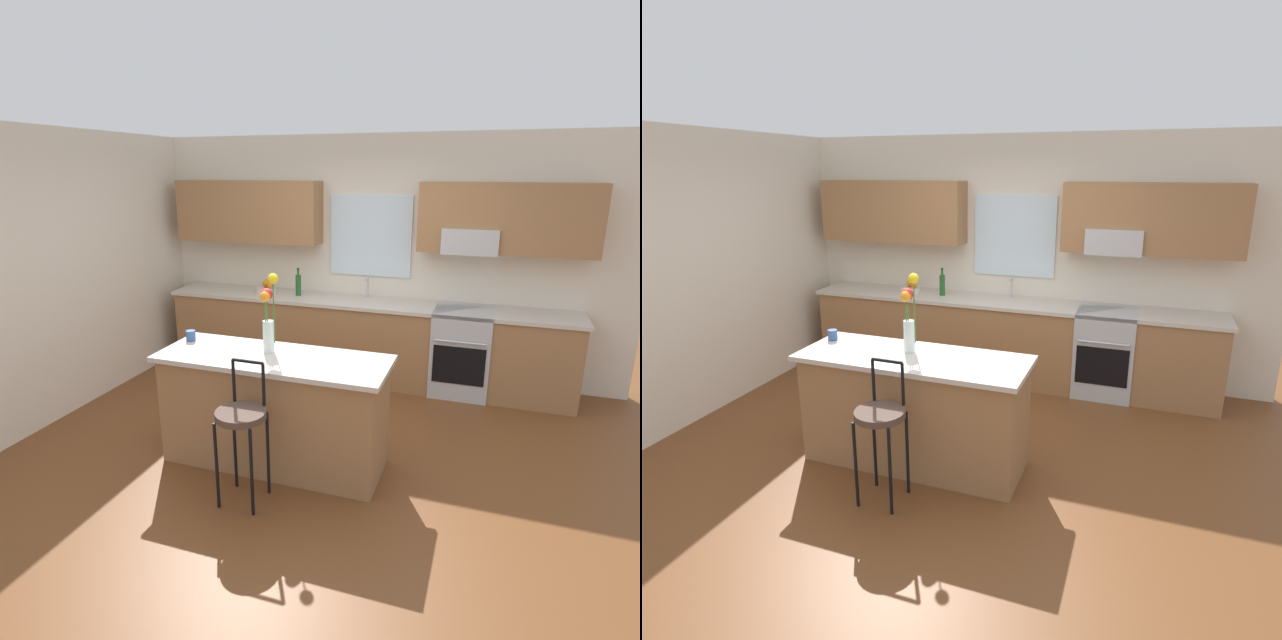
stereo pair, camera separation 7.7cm
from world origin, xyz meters
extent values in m
plane|color=brown|center=(0.00, 0.00, 0.00)|extent=(14.00, 14.00, 0.00)
cube|color=beige|center=(-2.56, 0.30, 1.35)|extent=(0.12, 4.60, 2.70)
cube|color=beige|center=(0.00, 2.06, 1.35)|extent=(5.60, 0.12, 2.70)
cube|color=#996B42|center=(-1.43, 1.83, 1.85)|extent=(1.73, 0.34, 0.70)
cube|color=#996B42|center=(1.43, 1.83, 1.85)|extent=(1.73, 0.34, 0.70)
cube|color=silver|center=(0.00, 1.99, 1.60)|extent=(0.93, 0.03, 0.90)
cube|color=#B7BABC|center=(1.10, 1.80, 1.62)|extent=(0.56, 0.36, 0.26)
cube|color=#996B42|center=(0.00, 1.70, 0.44)|extent=(4.50, 0.60, 0.88)
cube|color=beige|center=(0.00, 1.70, 0.90)|extent=(4.56, 0.64, 0.04)
cube|color=#B7BABC|center=(0.02, 1.70, 0.85)|extent=(0.54, 0.38, 0.11)
cylinder|color=#B7BABC|center=(0.02, 1.86, 1.03)|extent=(0.02, 0.02, 0.22)
cylinder|color=#B7BABC|center=(0.02, 1.80, 1.14)|extent=(0.02, 0.12, 0.02)
cube|color=#B7BABC|center=(1.10, 1.68, 0.46)|extent=(0.60, 0.60, 0.92)
cube|color=black|center=(1.10, 1.38, 0.40)|extent=(0.52, 0.02, 0.40)
cylinder|color=#B7BABC|center=(1.10, 1.35, 0.66)|extent=(0.50, 0.02, 0.02)
cube|color=#996B42|center=(-0.22, -0.27, 0.44)|extent=(1.75, 0.61, 0.88)
cube|color=beige|center=(-0.22, -0.27, 0.90)|extent=(1.83, 0.69, 0.04)
cylinder|color=black|center=(-0.35, -0.97, 0.33)|extent=(0.02, 0.02, 0.66)
cylinder|color=black|center=(-0.08, -0.97, 0.33)|extent=(0.02, 0.02, 0.66)
cylinder|color=black|center=(-0.35, -0.70, 0.33)|extent=(0.02, 0.02, 0.66)
cylinder|color=black|center=(-0.08, -0.70, 0.33)|extent=(0.02, 0.02, 0.66)
cylinder|color=#4C382D|center=(-0.22, -0.83, 0.69)|extent=(0.36, 0.36, 0.05)
cylinder|color=black|center=(-0.33, -0.70, 0.87)|extent=(0.02, 0.02, 0.32)
cylinder|color=black|center=(-0.10, -0.70, 0.87)|extent=(0.02, 0.02, 0.32)
cylinder|color=black|center=(-0.22, -0.70, 1.03)|extent=(0.23, 0.02, 0.02)
cylinder|color=silver|center=(-0.29, -0.19, 1.05)|extent=(0.09, 0.09, 0.26)
cylinder|color=#3D722D|center=(-0.24, -0.18, 1.26)|extent=(0.01, 0.01, 0.52)
sphere|color=yellow|center=(-0.24, -0.18, 1.52)|extent=(0.08, 0.08, 0.08)
cylinder|color=#3D722D|center=(-0.30, -0.17, 1.19)|extent=(0.01, 0.01, 0.39)
sphere|color=red|center=(-0.30, -0.17, 1.39)|extent=(0.10, 0.10, 0.10)
cylinder|color=#3D722D|center=(-0.30, -0.21, 1.19)|extent=(0.01, 0.01, 0.38)
sphere|color=orange|center=(-0.30, -0.21, 1.38)|extent=(0.08, 0.08, 0.08)
cylinder|color=#33518C|center=(-1.03, -0.14, 0.97)|extent=(0.08, 0.08, 0.09)
cylinder|color=silver|center=(-1.18, 1.70, 0.95)|extent=(0.24, 0.24, 0.06)
sphere|color=orange|center=(-1.13, 1.70, 1.01)|extent=(0.07, 0.07, 0.07)
sphere|color=orange|center=(-1.21, 1.75, 1.01)|extent=(0.08, 0.08, 0.08)
sphere|color=orange|center=(-1.18, 1.70, 1.04)|extent=(0.07, 0.07, 0.07)
cylinder|color=#1E5923|center=(-0.77, 1.70, 1.04)|extent=(0.06, 0.06, 0.24)
cylinder|color=#1E5923|center=(-0.77, 1.70, 1.19)|extent=(0.03, 0.03, 0.07)
cylinder|color=black|center=(-0.77, 1.70, 1.23)|extent=(0.03, 0.03, 0.02)
camera|label=1|loc=(1.37, -3.75, 2.32)|focal=29.11mm
camera|label=2|loc=(1.44, -3.72, 2.32)|focal=29.11mm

